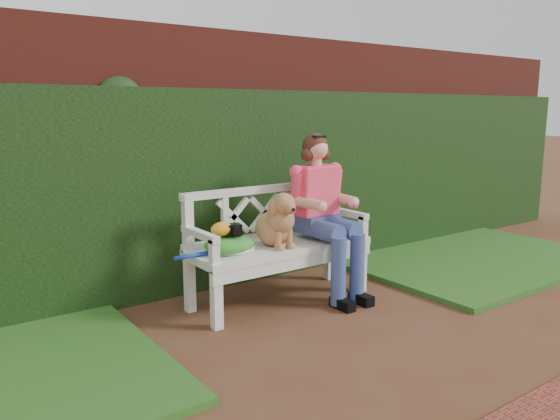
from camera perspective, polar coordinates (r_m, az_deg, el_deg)
ground at (r=3.71m, az=8.23°, el=-14.00°), size 60.00×60.00×0.00m
brick_wall at (r=4.94m, az=-6.90°, el=5.38°), size 10.00×0.30×2.20m
ivy_hedge at (r=4.78m, az=-5.56°, el=2.22°), size 10.00×0.18×1.70m
grass_right at (r=6.00m, az=18.95°, el=-4.66°), size 2.60×2.00×0.05m
garden_bench at (r=4.42m, az=-0.00°, el=-6.51°), size 1.62×0.73×0.48m
seated_woman at (r=4.54m, az=4.10°, el=-0.83°), size 0.57×0.75×1.29m
dog at (r=4.22m, az=-0.46°, el=-0.90°), size 0.38×0.45×0.44m
tennis_racket at (r=4.12m, az=-5.41°, el=-4.13°), size 0.71×0.37×0.03m
green_bag at (r=4.08m, az=-5.33°, el=-3.55°), size 0.48×0.43×0.13m
camera_item at (r=4.06m, az=-4.98°, el=-2.06°), size 0.14×0.12×0.08m
baseball_glove at (r=4.03m, az=-6.12°, el=-2.00°), size 0.18×0.14×0.11m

